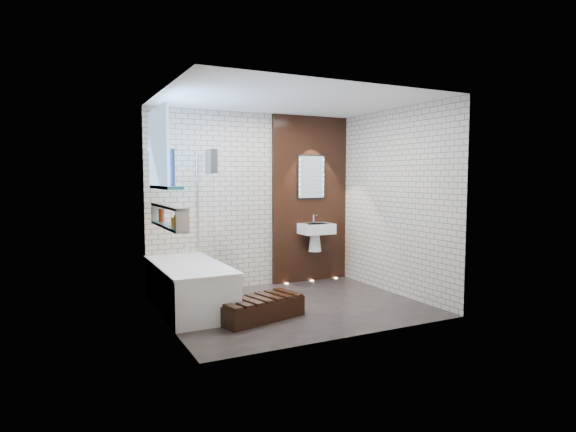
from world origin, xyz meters
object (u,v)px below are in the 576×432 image
led_mirror (311,177)px  bathtub (189,287)px  washbasin (316,233)px  bath_screen (205,205)px  walnut_step (259,309)px

led_mirror → bathtub: bearing=-160.2°
bathtub → washbasin: washbasin is taller
bathtub → washbasin: (2.17, 0.62, 0.50)m
bathtub → bath_screen: bearing=51.1°
washbasin → walnut_step: bearing=-138.4°
led_mirror → washbasin: bearing=-90.0°
led_mirror → walnut_step: 2.67m
bath_screen → walnut_step: 1.69m
bath_screen → led_mirror: led_mirror is taller
led_mirror → walnut_step: (-1.55, -1.53, -1.54)m
bathtub → led_mirror: (2.17, 0.78, 1.36)m
bathtub → bath_screen: (0.35, 0.44, 0.99)m
washbasin → walnut_step: washbasin is taller
bath_screen → washbasin: bearing=5.8°
bath_screen → led_mirror: size_ratio=2.00×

